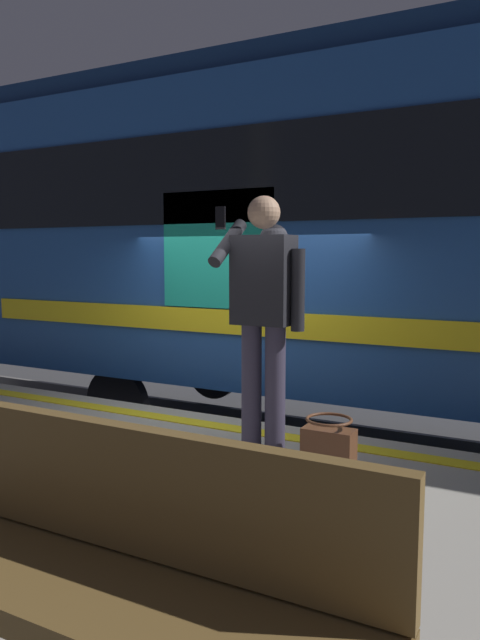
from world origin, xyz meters
name	(u,v)px	position (x,y,z in m)	size (l,w,h in m)	color
ground_plane	(210,510)	(0.00, 0.00, 0.00)	(24.11, 24.11, 0.00)	#3D3D3F
platform	(5,583)	(0.00, 2.26, 0.45)	(12.54, 4.53, 0.90)	#9E998E
safety_line	(191,422)	(0.00, 0.30, 0.91)	(12.29, 0.16, 0.01)	yellow
track_rail_near	(271,459)	(0.00, -1.32, 0.08)	(16.30, 0.08, 0.16)	slate
track_rail_far	(318,426)	(0.00, -2.75, 0.08)	(16.30, 0.08, 0.16)	slate
train_carriage	(433,225)	(-1.51, -2.03, 2.63)	(10.23, 2.80, 4.18)	#1E478C
passenger	(264,306)	(-0.95, 0.84, 1.98)	(0.57, 0.55, 1.81)	#383347
handbag	(329,448)	(-1.44, 0.89, 1.07)	(0.33, 0.30, 0.37)	#59331E
bench	(111,571)	(-1.59, 3.19, 1.40)	(1.72, 0.44, 0.90)	brown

